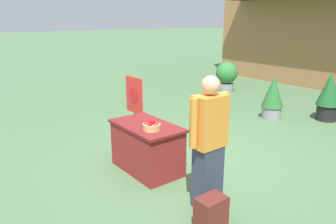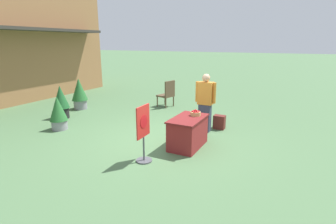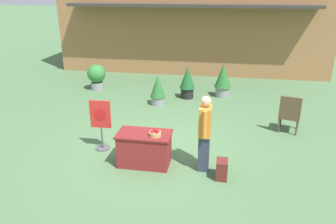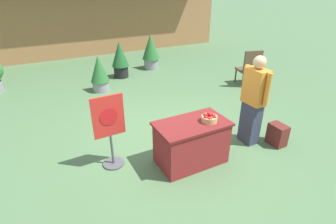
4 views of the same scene
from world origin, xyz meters
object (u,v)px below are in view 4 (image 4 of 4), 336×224
(person_visitor, at_px, (254,101))
(potted_plant_near_right, at_px, (120,59))
(potted_plant_far_left, at_px, (99,73))
(patio_chair, at_px, (250,67))
(display_table, at_px, (191,142))
(poster_board, at_px, (110,130))
(potted_plant_near_left, at_px, (151,50))
(backpack, at_px, (277,135))
(apple_basket, at_px, (209,118))

(person_visitor, distance_m, potted_plant_near_right, 4.96)
(potted_plant_far_left, bearing_deg, patio_chair, -22.06)
(display_table, relative_size, potted_plant_far_left, 1.18)
(patio_chair, bearing_deg, poster_board, 126.00)
(display_table, distance_m, potted_plant_near_left, 5.55)
(person_visitor, xyz_separation_m, backpack, (0.41, -0.34, -0.66))
(apple_basket, distance_m, potted_plant_far_left, 4.17)
(backpack, height_order, potted_plant_near_left, potted_plant_near_left)
(display_table, bearing_deg, potted_plant_far_left, 97.25)
(display_table, bearing_deg, potted_plant_near_right, 85.36)
(apple_basket, distance_m, backpack, 1.62)
(patio_chair, xyz_separation_m, potted_plant_near_left, (-1.86, 2.92, 0.07))
(display_table, xyz_separation_m, potted_plant_far_left, (-0.51, 4.00, 0.15))
(apple_basket, bearing_deg, person_visitor, 6.08)
(backpack, relative_size, potted_plant_near_right, 0.37)
(display_table, bearing_deg, apple_basket, -18.60)
(apple_basket, relative_size, patio_chair, 0.24)
(backpack, xyz_separation_m, potted_plant_far_left, (-2.26, 4.31, 0.33))
(display_table, bearing_deg, poster_board, 156.05)
(patio_chair, height_order, potted_plant_near_left, potted_plant_near_left)
(patio_chair, distance_m, potted_plant_near_right, 4.01)
(display_table, relative_size, patio_chair, 1.12)
(person_visitor, height_order, potted_plant_near_right, person_visitor)
(backpack, bearing_deg, potted_plant_far_left, 117.62)
(potted_plant_near_left, height_order, potted_plant_far_left, potted_plant_near_left)
(backpack, bearing_deg, patio_chair, 56.52)
(patio_chair, relative_size, potted_plant_near_right, 0.94)
(potted_plant_far_left, distance_m, potted_plant_near_right, 1.27)
(backpack, bearing_deg, person_visitor, 140.68)
(display_table, xyz_separation_m, patio_chair, (3.52, 2.37, 0.19))
(patio_chair, bearing_deg, apple_basket, 142.04)
(patio_chair, bearing_deg, person_visitor, 152.00)
(display_table, distance_m, patio_chair, 4.24)
(apple_basket, relative_size, person_visitor, 0.15)
(person_visitor, xyz_separation_m, potted_plant_near_right, (-0.94, 4.87, -0.26))
(patio_chair, bearing_deg, potted_plant_far_left, 82.88)
(person_visitor, bearing_deg, potted_plant_near_right, -80.06)
(person_visitor, bearing_deg, display_table, -0.00)
(apple_basket, bearing_deg, display_table, 161.40)
(potted_plant_near_left, distance_m, potted_plant_near_right, 1.32)
(apple_basket, relative_size, potted_plant_near_right, 0.23)
(potted_plant_near_left, bearing_deg, potted_plant_far_left, -149.18)
(patio_chair, bearing_deg, potted_plant_near_left, 47.47)
(apple_basket, xyz_separation_m, backpack, (1.48, -0.22, -0.62))
(potted_plant_near_right, bearing_deg, poster_board, -110.41)
(patio_chair, relative_size, potted_plant_far_left, 1.05)
(display_table, height_order, backpack, display_table)
(person_visitor, height_order, backpack, person_visitor)
(backpack, relative_size, potted_plant_near_left, 0.35)
(apple_basket, xyz_separation_m, potted_plant_near_right, (0.13, 4.98, -0.22))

